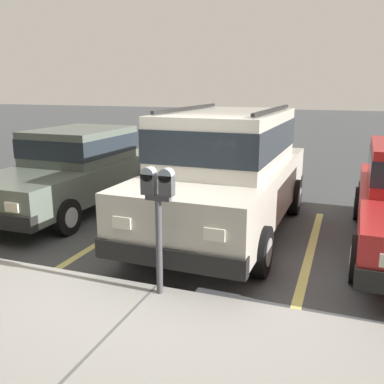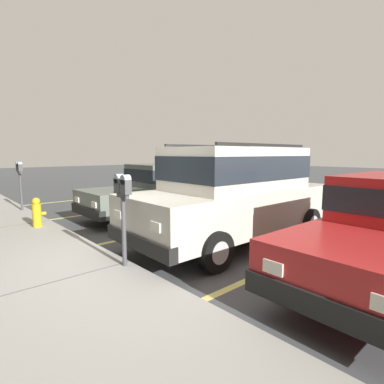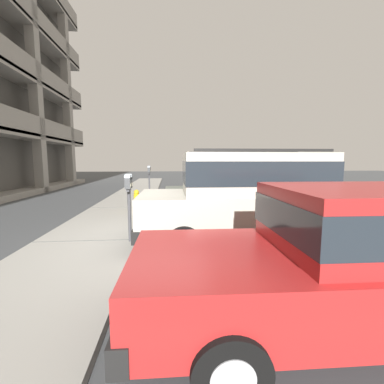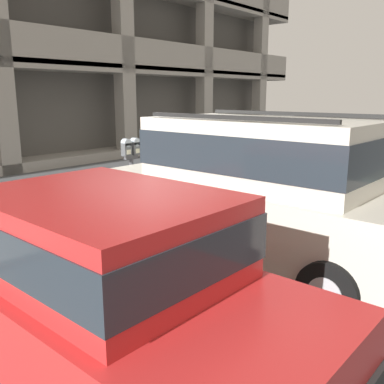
{
  "view_description": "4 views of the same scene",
  "coord_description": "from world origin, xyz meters",
  "px_view_note": "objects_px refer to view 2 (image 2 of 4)",
  "views": [
    {
      "loc": [
        -1.94,
        4.32,
        2.37
      ],
      "look_at": [
        -0.14,
        -0.58,
        1.06
      ],
      "focal_mm": 40.0,
      "sensor_mm": 36.0,
      "label": 1
    },
    {
      "loc": [
        -4.13,
        2.56,
        1.85
      ],
      "look_at": [
        -0.04,
        -1.11,
        1.14
      ],
      "focal_mm": 28.0,
      "sensor_mm": 36.0,
      "label": 2
    },
    {
      "loc": [
        -5.48,
        -0.48,
        1.81
      ],
      "look_at": [
        -0.33,
        -0.95,
        1.18
      ],
      "focal_mm": 24.0,
      "sensor_mm": 36.0,
      "label": 3
    },
    {
      "loc": [
        -5.01,
        -5.16,
        2.28
      ],
      "look_at": [
        -0.26,
        -1.16,
        0.85
      ],
      "focal_mm": 40.0,
      "sensor_mm": 36.0,
      "label": 4
    }
  ],
  "objects_px": {
    "silver_suv": "(235,190)",
    "fire_hydrant": "(37,212)",
    "dark_hatchback": "(161,188)",
    "parking_meter_near": "(123,198)",
    "parking_meter_far": "(20,174)"
  },
  "relations": [
    {
      "from": "parking_meter_near",
      "to": "fire_hydrant",
      "type": "relative_size",
      "value": 2.03
    },
    {
      "from": "dark_hatchback",
      "to": "fire_hydrant",
      "type": "xyz_separation_m",
      "value": [
        0.45,
        3.32,
        -0.36
      ]
    },
    {
      "from": "parking_meter_near",
      "to": "parking_meter_far",
      "type": "distance_m",
      "value": 6.22
    },
    {
      "from": "parking_meter_far",
      "to": "fire_hydrant",
      "type": "distance_m",
      "value": 2.73
    },
    {
      "from": "parking_meter_far",
      "to": "parking_meter_near",
      "type": "bearing_deg",
      "value": -179.56
    },
    {
      "from": "silver_suv",
      "to": "fire_hydrant",
      "type": "distance_m",
      "value": 4.69
    },
    {
      "from": "dark_hatchback",
      "to": "parking_meter_near",
      "type": "bearing_deg",
      "value": 136.7
    },
    {
      "from": "parking_meter_far",
      "to": "silver_suv",
      "type": "bearing_deg",
      "value": -157.19
    },
    {
      "from": "silver_suv",
      "to": "parking_meter_near",
      "type": "relative_size",
      "value": 3.38
    },
    {
      "from": "dark_hatchback",
      "to": "parking_meter_near",
      "type": "distance_m",
      "value": 4.38
    },
    {
      "from": "parking_meter_far",
      "to": "fire_hydrant",
      "type": "bearing_deg",
      "value": 174.53
    },
    {
      "from": "parking_meter_far",
      "to": "fire_hydrant",
      "type": "height_order",
      "value": "parking_meter_far"
    },
    {
      "from": "silver_suv",
      "to": "parking_meter_near",
      "type": "xyz_separation_m",
      "value": [
        0.04,
        2.58,
        0.09
      ]
    },
    {
      "from": "silver_suv",
      "to": "fire_hydrant",
      "type": "xyz_separation_m",
      "value": [
        3.65,
        2.88,
        -0.62
      ]
    },
    {
      "from": "dark_hatchback",
      "to": "fire_hydrant",
      "type": "bearing_deg",
      "value": 82.66
    }
  ]
}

